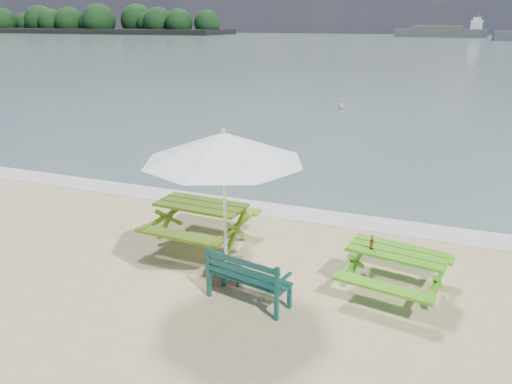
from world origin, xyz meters
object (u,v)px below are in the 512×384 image
at_px(swimmer, 340,120).
at_px(park_bench, 249,287).
at_px(patio_umbrella, 223,147).
at_px(picnic_table_right, 395,272).
at_px(beer_bottle, 372,244).
at_px(picnic_table_left, 202,224).
at_px(side_table, 226,271).

bearing_deg(swimmer, park_bench, -82.48).
distance_m(patio_umbrella, swimmer, 17.99).
xyz_separation_m(picnic_table_right, beer_bottle, (-0.41, -0.09, 0.47)).
xyz_separation_m(picnic_table_right, swimmer, (-4.54, 16.98, -0.82)).
distance_m(picnic_table_right, swimmer, 17.59).
distance_m(picnic_table_left, beer_bottle, 3.55).
bearing_deg(side_table, park_bench, -39.01).
bearing_deg(picnic_table_left, side_table, -48.37).
height_order(picnic_table_left, park_bench, picnic_table_left).
xyz_separation_m(picnic_table_left, picnic_table_right, (3.88, -0.55, -0.05)).
relative_size(picnic_table_left, patio_umbrella, 0.62).
relative_size(side_table, patio_umbrella, 0.20).
bearing_deg(side_table, picnic_table_left, 131.63).
height_order(side_table, beer_bottle, beer_bottle).
xyz_separation_m(side_table, beer_bottle, (2.36, 0.60, 0.65)).
distance_m(picnic_table_left, picnic_table_right, 3.92).
height_order(picnic_table_left, patio_umbrella, patio_umbrella).
height_order(side_table, patio_umbrella, patio_umbrella).
relative_size(side_table, beer_bottle, 2.75).
height_order(picnic_table_left, swimmer, picnic_table_left).
relative_size(beer_bottle, swimmer, 0.14).
distance_m(side_table, swimmer, 17.78).
relative_size(side_table, swimmer, 0.39).
bearing_deg(side_table, picnic_table_right, 14.14).
height_order(park_bench, beer_bottle, beer_bottle).
bearing_deg(swimmer, picnic_table_right, -75.02).
height_order(park_bench, side_table, park_bench).
bearing_deg(picnic_table_left, park_bench, -45.33).
xyz_separation_m(picnic_table_left, swimmer, (-0.66, 16.43, -0.87)).
xyz_separation_m(picnic_table_left, side_table, (1.11, -1.25, -0.23)).
height_order(picnic_table_left, beer_bottle, beer_bottle).
relative_size(picnic_table_left, beer_bottle, 8.48).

